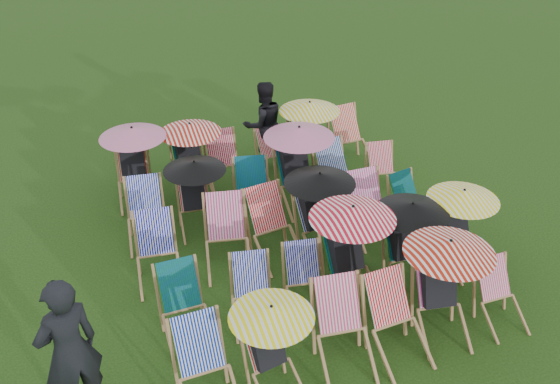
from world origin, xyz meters
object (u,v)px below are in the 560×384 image
object	(u,v)px
deckchair_0	(206,371)
deckchair_5	(502,297)
deckchair_29	(352,139)
person_rear	(264,124)
person_left	(69,350)

from	to	relation	value
deckchair_0	deckchair_5	bearing A→B (deg)	-2.77
deckchair_29	person_rear	bearing A→B (deg)	155.53
deckchair_29	person_left	size ratio (longest dim) A/B	0.55
deckchair_0	person_left	bearing A→B (deg)	161.56
person_rear	person_left	bearing A→B (deg)	46.04
deckchair_0	deckchair_29	xyz separation A→B (m)	(3.95, 4.60, 0.01)
deckchair_29	person_rear	xyz separation A→B (m)	(-1.57, 0.53, 0.32)
deckchair_29	person_rear	distance (m)	1.68
person_left	person_rear	xyz separation A→B (m)	(3.75, 4.74, -0.10)
deckchair_0	person_rear	size ratio (longest dim) A/B	0.60
deckchair_29	person_left	xyz separation A→B (m)	(-5.32, -4.21, 0.42)
deckchair_0	person_left	world-z (taller)	person_left
deckchair_0	deckchair_5	size ratio (longest dim) A/B	1.21
person_rear	deckchair_5	bearing A→B (deg)	101.11
deckchair_5	person_left	bearing A→B (deg)	175.93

